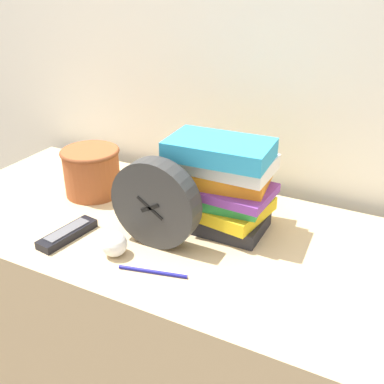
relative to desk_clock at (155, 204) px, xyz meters
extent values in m
cube|color=silver|center=(-0.03, 0.45, 0.33)|extent=(6.00, 0.04, 2.40)
cube|color=tan|center=(-0.03, 0.08, -0.49)|extent=(1.30, 0.59, 0.76)
cylinder|color=#333333|center=(0.00, 0.00, 0.00)|extent=(0.21, 0.05, 0.21)
cylinder|color=white|center=(0.00, -0.01, 0.00)|extent=(0.19, 0.01, 0.19)
cube|color=black|center=(0.00, -0.02, 0.00)|extent=(0.05, 0.01, 0.03)
cube|color=black|center=(0.00, -0.02, 0.00)|extent=(0.07, 0.01, 0.05)
cylinder|color=black|center=(0.00, -0.02, 0.00)|extent=(0.01, 0.01, 0.01)
cube|color=#232328|center=(0.12, 0.14, -0.09)|extent=(0.19, 0.14, 0.04)
cube|color=yellow|center=(0.10, 0.16, -0.05)|extent=(0.24, 0.20, 0.03)
cube|color=green|center=(0.10, 0.15, -0.02)|extent=(0.22, 0.18, 0.03)
cube|color=#7A3899|center=(0.13, 0.14, 0.00)|extent=(0.20, 0.16, 0.02)
cube|color=orange|center=(0.10, 0.16, 0.03)|extent=(0.24, 0.19, 0.03)
cube|color=white|center=(0.12, 0.15, 0.07)|extent=(0.21, 0.14, 0.04)
cube|color=#2D9ED1|center=(0.10, 0.13, 0.11)|extent=(0.25, 0.16, 0.04)
cylinder|color=#994C28|center=(-0.30, 0.15, -0.04)|extent=(0.16, 0.16, 0.14)
torus|color=brown|center=(-0.30, 0.15, 0.02)|extent=(0.17, 0.17, 0.01)
cube|color=black|center=(-0.21, -0.08, -0.10)|extent=(0.07, 0.16, 0.02)
cube|color=#59595E|center=(-0.21, -0.08, -0.09)|extent=(0.05, 0.12, 0.00)
sphere|color=white|center=(-0.06, -0.08, -0.08)|extent=(0.06, 0.06, 0.06)
cylinder|color=navy|center=(0.05, -0.10, -0.10)|extent=(0.15, 0.04, 0.01)
camera|label=1|loc=(0.48, -0.76, 0.48)|focal=42.00mm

